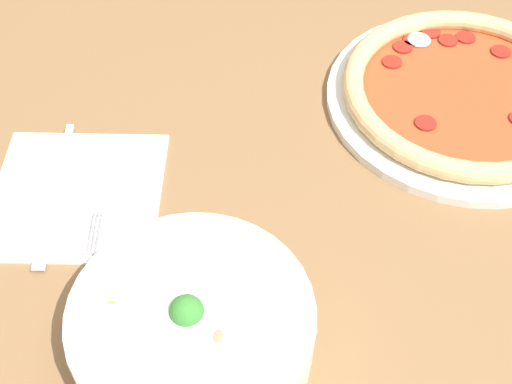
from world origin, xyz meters
TOP-DOWN VIEW (x-y plane):
  - dining_table at (0.00, 0.00)m, footprint 1.35×0.91m
  - pizza at (-0.14, -0.17)m, footprint 0.34×0.34m
  - bowl at (0.19, 0.15)m, footprint 0.23×0.23m
  - napkin at (0.33, -0.04)m, footprint 0.20×0.20m
  - fork at (0.30, -0.04)m, footprint 0.02×0.17m
  - knife at (0.35, -0.05)m, footprint 0.02×0.21m

SIDE VIEW (x-z plane):
  - dining_table at x=0.00m, z-range 0.28..1.03m
  - napkin at x=0.33m, z-range 0.75..0.76m
  - knife at x=0.35m, z-range 0.76..0.76m
  - fork at x=0.30m, z-range 0.76..0.76m
  - pizza at x=-0.14m, z-range 0.75..0.79m
  - bowl at x=0.19m, z-range 0.75..0.83m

